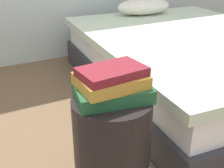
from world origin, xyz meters
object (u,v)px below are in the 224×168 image
(book_forest, at_px, (112,92))
(book_maroon, at_px, (113,72))
(side_table, at_px, (112,151))
(bed, at_px, (189,61))
(book_ochre, at_px, (111,81))

(book_forest, relative_size, book_maroon, 1.18)
(side_table, relative_size, book_forest, 1.75)
(bed, height_order, side_table, bed)
(book_forest, distance_m, book_ochre, 0.05)
(bed, bearing_deg, book_maroon, -140.78)
(book_forest, height_order, book_maroon, book_maroon)
(book_ochre, xyz_separation_m, book_maroon, (0.00, -0.01, 0.04))
(book_maroon, bearing_deg, side_table, 83.60)
(book_maroon, bearing_deg, book_ochre, 88.32)
(side_table, relative_size, book_ochre, 2.00)
(book_forest, bearing_deg, book_maroon, -104.79)
(side_table, xyz_separation_m, book_forest, (0.01, 0.01, 0.29))
(side_table, bearing_deg, book_maroon, -91.64)
(book_forest, bearing_deg, book_ochre, -173.76)
(bed, height_order, book_forest, bed)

